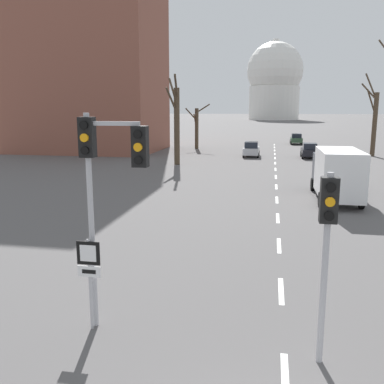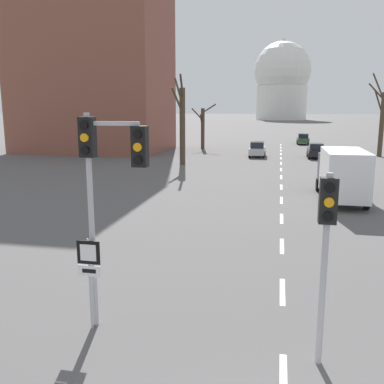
{
  "view_description": "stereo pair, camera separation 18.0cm",
  "coord_description": "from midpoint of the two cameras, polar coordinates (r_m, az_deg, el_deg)",
  "views": [
    {
      "loc": [
        -0.46,
        -5.22,
        5.56
      ],
      "look_at": [
        -2.37,
        5.09,
        3.49
      ],
      "focal_mm": 40.0,
      "sensor_mm": 36.0,
      "label": 1
    },
    {
      "loc": [
        -0.28,
        -5.18,
        5.56
      ],
      "look_at": [
        -2.37,
        5.09,
        3.49
      ],
      "focal_mm": 40.0,
      "sensor_mm": 36.0,
      "label": 2
    }
  ],
  "objects": [
    {
      "name": "lane_stripe_7",
      "position": [
        40.02,
        10.94,
        2.99
      ],
      "size": [
        0.16,
        2.0,
        0.01
      ],
      "primitive_type": "cube",
      "color": "silver",
      "rests_on": "ground_plane"
    },
    {
      "name": "sedan_near_right",
      "position": [
        50.0,
        7.82,
        5.66
      ],
      "size": [
        1.81,
        3.94,
        1.72
      ],
      "color": "#B7B7BC",
      "rests_on": "ground_plane"
    },
    {
      "name": "lane_stripe_11",
      "position": [
        57.9,
        10.87,
        5.47
      ],
      "size": [
        0.16,
        2.0,
        0.01
      ],
      "primitive_type": "cube",
      "color": "silver",
      "rests_on": "ground_plane"
    },
    {
      "name": "delivery_truck",
      "position": [
        27.37,
        18.56,
        2.49
      ],
      "size": [
        2.44,
        7.2,
        3.14
      ],
      "color": "#333842",
      "rests_on": "ground_plane"
    },
    {
      "name": "lane_stripe_5",
      "position": [
        31.14,
        11.01,
        0.69
      ],
      "size": [
        0.16,
        2.0,
        0.01
      ],
      "primitive_type": "cube",
      "color": "silver",
      "rests_on": "ground_plane"
    },
    {
      "name": "bare_tree_left_near",
      "position": [
        59.28,
        0.53,
        8.69
      ],
      "size": [
        3.54,
        1.96,
        6.11
      ],
      "color": "#473828",
      "rests_on": "ground_plane"
    },
    {
      "name": "lane_stripe_9",
      "position": [
        48.95,
        10.9,
        4.46
      ],
      "size": [
        0.16,
        2.0,
        0.01
      ],
      "primitive_type": "cube",
      "color": "silver",
      "rests_on": "ground_plane"
    },
    {
      "name": "route_sign_post",
      "position": [
        11.11,
        -14.01,
        -9.92
      ],
      "size": [
        0.6,
        0.08,
        2.39
      ],
      "color": "#B2B2B7",
      "rests_on": "ground_plane"
    },
    {
      "name": "lane_stripe_4",
      "position": [
        26.72,
        11.06,
        -1.03
      ],
      "size": [
        0.16,
        2.0,
        0.01
      ],
      "primitive_type": "cube",
      "color": "silver",
      "rests_on": "ground_plane"
    },
    {
      "name": "sedan_near_left",
      "position": [
        68.7,
        13.66,
        6.91
      ],
      "size": [
        1.79,
        4.19,
        1.64
      ],
      "color": "#2D4C33",
      "rests_on": "ground_plane"
    },
    {
      "name": "sedan_mid_centre",
      "position": [
        49.97,
        15.29,
        5.36
      ],
      "size": [
        1.78,
        3.8,
        1.67
      ],
      "color": "black",
      "rests_on": "ground_plane"
    },
    {
      "name": "lane_stripe_13",
      "position": [
        66.87,
        10.85,
        6.21
      ],
      "size": [
        0.16,
        2.0,
        0.01
      ],
      "primitive_type": "cube",
      "color": "silver",
      "rests_on": "ground_plane"
    },
    {
      "name": "lane_stripe_0",
      "position": [
        9.86,
        11.77,
        -23.38
      ],
      "size": [
        0.16,
        2.0,
        0.01
      ],
      "primitive_type": "cube",
      "color": "silver",
      "rests_on": "ground_plane"
    },
    {
      "name": "lane_stripe_6",
      "position": [
        35.57,
        10.97,
        1.99
      ],
      "size": [
        0.16,
        2.0,
        0.01
      ],
      "primitive_type": "cube",
      "color": "silver",
      "rests_on": "ground_plane"
    },
    {
      "name": "lane_stripe_10",
      "position": [
        53.43,
        10.88,
        5.01
      ],
      "size": [
        0.16,
        2.0,
        0.01
      ],
      "primitive_type": "cube",
      "color": "silver",
      "rests_on": "ground_plane"
    },
    {
      "name": "lane_stripe_1",
      "position": [
        13.81,
        11.42,
        -12.78
      ],
      "size": [
        0.16,
        2.0,
        0.01
      ],
      "primitive_type": "cube",
      "color": "silver",
      "rests_on": "ground_plane"
    },
    {
      "name": "bare_tree_right_near",
      "position": [
        54.11,
        23.01,
        8.78
      ],
      "size": [
        1.75,
        1.97,
        9.48
      ],
      "color": "#473828",
      "rests_on": "ground_plane"
    },
    {
      "name": "lane_stripe_2",
      "position": [
        18.02,
        11.24,
        -7.0
      ],
      "size": [
        0.16,
        2.0,
        0.01
      ],
      "primitive_type": "cube",
      "color": "silver",
      "rests_on": "ground_plane"
    },
    {
      "name": "apartment_block_left",
      "position": [
        58.86,
        -13.82,
        17.44
      ],
      "size": [
        18.0,
        14.0,
        24.59
      ],
      "primitive_type": "cube",
      "color": "brown",
      "rests_on": "ground_plane"
    },
    {
      "name": "capitol_dome",
      "position": [
        209.08,
        10.93,
        14.32
      ],
      "size": [
        25.8,
        25.8,
        36.44
      ],
      "color": "silver",
      "rests_on": "ground_plane"
    },
    {
      "name": "lane_stripe_3",
      "position": [
        22.34,
        11.14,
        -3.44
      ],
      "size": [
        0.16,
        2.0,
        0.01
      ],
      "primitive_type": "cube",
      "color": "silver",
      "rests_on": "ground_plane"
    },
    {
      "name": "lane_stripe_8",
      "position": [
        44.49,
        10.92,
        3.8
      ],
      "size": [
        0.16,
        2.0,
        0.01
      ],
      "primitive_type": "cube",
      "color": "silver",
      "rests_on": "ground_plane"
    },
    {
      "name": "lane_stripe_12",
      "position": [
        62.38,
        10.86,
        5.87
      ],
      "size": [
        0.16,
        2.0,
        0.01
      ],
      "primitive_type": "cube",
      "color": "silver",
      "rests_on": "ground_plane"
    },
    {
      "name": "traffic_signal_centre_tall",
      "position": [
        9.4,
        17.03,
        -5.17
      ],
      "size": [
        0.36,
        0.34,
        4.26
      ],
      "color": "#B2B2B7",
      "rests_on": "ground_plane"
    },
    {
      "name": "traffic_signal_near_left",
      "position": [
        10.49,
        -11.9,
        3.04
      ],
      "size": [
        1.67,
        0.34,
        5.44
      ],
      "color": "#B2B2B7",
      "rests_on": "ground_plane"
    },
    {
      "name": "bare_tree_left_far",
      "position": [
        42.37,
        -2.21,
        9.25
      ],
      "size": [
        1.59,
        3.77,
        8.59
      ],
      "color": "#473828",
      "rests_on": "ground_plane"
    }
  ]
}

